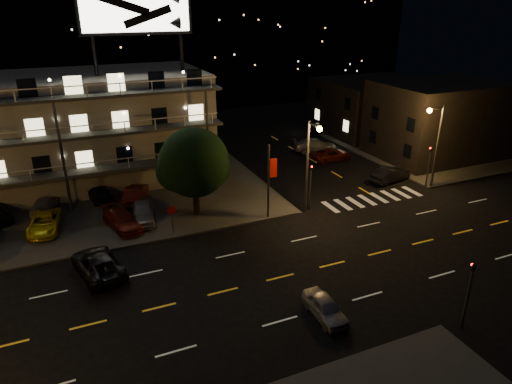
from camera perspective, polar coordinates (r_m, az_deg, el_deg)
name	(u,v)px	position (r m, az deg, el deg)	size (l,w,h in m)	color
ground	(252,284)	(29.81, -0.47, -11.47)	(140.00, 140.00, 0.00)	black
curb_nw	(22,202)	(46.06, -27.20, -1.16)	(44.00, 24.00, 0.15)	#383836
curb_ne	(410,146)	(60.60, 18.66, 5.53)	(16.00, 24.00, 0.15)	#383836
motel	(59,130)	(47.97, -23.37, 7.10)	(28.00, 13.80, 18.10)	gray
side_bldg_front	(438,120)	(56.78, 21.83, 8.38)	(14.06, 10.00, 8.50)	black
side_bldg_back	(373,106)	(65.70, 14.42, 10.37)	(14.06, 12.00, 7.00)	black
hill_backdrop	(69,33)	(91.72, -22.29, 17.88)	(120.00, 25.00, 24.00)	black
streetlight_nc	(310,158)	(37.50, 6.74, 4.23)	(0.44, 1.92, 8.00)	#2D2D30
streetlight_ne	(436,138)	(45.92, 21.53, 6.24)	(1.92, 0.44, 8.00)	#2D2D30
signal_nw	(310,182)	(39.01, 6.81, 1.23)	(0.20, 0.27, 4.60)	#2D2D30
signal_sw	(469,289)	(27.38, 25.10, -10.90)	(0.20, 0.27, 4.60)	#2D2D30
signal_ne	(429,162)	(46.63, 20.82, 3.49)	(0.27, 0.20, 4.60)	#2D2D30
banner_north	(269,180)	(36.90, 1.67, 1.54)	(0.83, 0.16, 6.40)	#2D2D30
stop_sign	(172,215)	(35.33, -10.46, -2.88)	(0.91, 0.11, 2.61)	#2D2D30
tree	(194,165)	(37.20, -7.81, 3.41)	(5.93, 5.71, 7.46)	black
lot_car_2	(45,223)	(39.27, -24.90, -3.51)	(2.17, 4.71, 1.31)	yellow
lot_car_3	(122,220)	(37.56, -16.37, -3.35)	(1.92, 4.72, 1.37)	#60190D
lot_car_4	(143,212)	(38.27, -13.95, -2.44)	(1.81, 4.50, 1.53)	gray
lot_car_7	(45,204)	(42.85, -24.85, -1.39)	(1.77, 4.35, 1.26)	gray
lot_car_8	(99,193)	(43.29, -19.04, -0.14)	(1.66, 4.12, 1.40)	black
lot_car_9	(136,194)	(41.94, -14.82, -0.28)	(1.61, 4.60, 1.52)	#60190D
side_car_0	(390,175)	(47.58, 16.41, 2.10)	(1.59, 4.56, 1.50)	black
side_car_1	(331,154)	(52.77, 9.37, 4.66)	(2.23, 4.83, 1.34)	#60190D
side_car_2	(315,145)	(55.56, 7.43, 5.79)	(2.14, 5.25, 1.52)	gray
side_car_3	(321,127)	(64.06, 8.15, 8.02)	(1.78, 4.43, 1.51)	black
road_car_east	(325,308)	(27.12, 8.63, -14.10)	(1.44, 3.57, 1.22)	gray
road_car_west	(98,264)	(32.22, -19.14, -8.47)	(2.47, 5.37, 1.49)	black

